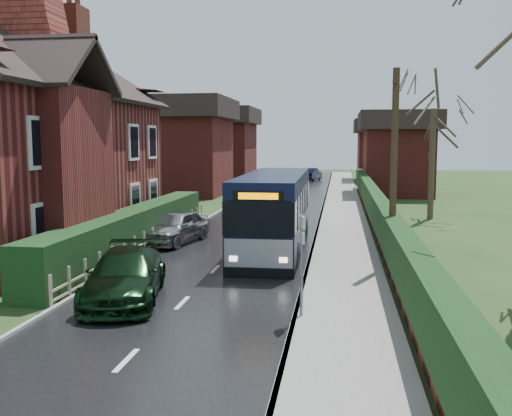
% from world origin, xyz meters
% --- Properties ---
extents(ground, '(140.00, 140.00, 0.00)m').
position_xyz_m(ground, '(0.00, 0.00, 0.00)').
color(ground, '#2E461E').
rests_on(ground, ground).
extents(road, '(6.00, 100.00, 0.02)m').
position_xyz_m(road, '(0.00, 10.00, 0.01)').
color(road, black).
rests_on(road, ground).
extents(pavement, '(2.50, 100.00, 0.14)m').
position_xyz_m(pavement, '(4.25, 10.00, 0.07)').
color(pavement, slate).
rests_on(pavement, ground).
extents(kerb_right, '(0.12, 100.00, 0.14)m').
position_xyz_m(kerb_right, '(3.05, 10.00, 0.07)').
color(kerb_right, gray).
rests_on(kerb_right, ground).
extents(kerb_left, '(0.12, 100.00, 0.10)m').
position_xyz_m(kerb_left, '(-3.05, 10.00, 0.05)').
color(kerb_left, gray).
rests_on(kerb_left, ground).
extents(front_hedge, '(1.20, 16.00, 1.60)m').
position_xyz_m(front_hedge, '(-3.90, 5.00, 0.80)').
color(front_hedge, black).
rests_on(front_hedge, ground).
extents(picket_fence, '(0.10, 16.00, 0.90)m').
position_xyz_m(picket_fence, '(-3.15, 5.00, 0.45)').
color(picket_fence, '#978B66').
rests_on(picket_fence, ground).
extents(right_wall_hedge, '(0.60, 50.00, 1.80)m').
position_xyz_m(right_wall_hedge, '(5.80, 10.00, 1.02)').
color(right_wall_hedge, maroon).
rests_on(right_wall_hedge, ground).
extents(brick_house, '(9.30, 14.60, 10.30)m').
position_xyz_m(brick_house, '(-8.73, 4.78, 4.38)').
color(brick_house, maroon).
rests_on(brick_house, ground).
extents(bus, '(2.36, 9.87, 2.99)m').
position_xyz_m(bus, '(1.54, 5.83, 1.48)').
color(bus, black).
rests_on(bus, ground).
extents(car_silver, '(2.41, 4.30, 1.38)m').
position_xyz_m(car_silver, '(-2.68, 6.59, 0.69)').
color(car_silver, '#A0A0A4').
rests_on(car_silver, ground).
extents(car_green, '(2.77, 4.88, 1.33)m').
position_xyz_m(car_green, '(-1.60, -1.89, 0.67)').
color(car_green, black).
rests_on(car_green, ground).
extents(car_distant, '(2.38, 4.43, 1.39)m').
position_xyz_m(car_distant, '(1.00, 44.99, 0.69)').
color(car_distant, black).
rests_on(car_distant, ground).
extents(bus_stop_sign, '(0.17, 0.38, 2.56)m').
position_xyz_m(bus_stop_sign, '(3.20, -3.00, 1.69)').
color(bus_stop_sign, slate).
rests_on(bus_stop_sign, ground).
extents(telegraph_pole, '(0.31, 0.83, 6.59)m').
position_xyz_m(telegraph_pole, '(5.80, 2.95, 3.34)').
color(telegraph_pole, '#302215').
rests_on(telegraph_pole, ground).
extents(tree_right_far, '(4.42, 4.42, 8.55)m').
position_xyz_m(tree_right_far, '(9.00, 15.85, 6.38)').
color(tree_right_far, '#3C2E23').
rests_on(tree_right_far, ground).
extents(tree_house_side, '(4.83, 4.83, 10.97)m').
position_xyz_m(tree_house_side, '(-10.63, 11.07, 8.19)').
color(tree_house_side, '#33251E').
rests_on(tree_house_side, ground).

